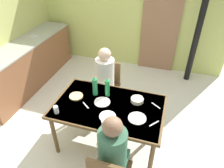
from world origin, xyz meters
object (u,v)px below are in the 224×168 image
person_far_diner (105,74)px  water_bottle_green_far (95,86)px  kitchen_counter (28,64)px  serving_bowl_center (137,100)px  chair_far_diner (108,84)px  water_bottle_green_near (107,88)px  dining_table (109,110)px  person_near_diner (113,149)px

person_far_diner → water_bottle_green_far: 0.50m
kitchen_counter → serving_bowl_center: kitchen_counter is taller
kitchen_counter → chair_far_diner: bearing=-8.0°
kitchen_counter → chair_far_diner: (1.81, -0.25, 0.05)m
water_bottle_green_near → water_bottle_green_far: size_ratio=0.98×
chair_far_diner → person_far_diner: 0.31m
kitchen_counter → water_bottle_green_near: bearing=-23.1°
water_bottle_green_far → serving_bowl_center: bearing=1.7°
dining_table → person_near_diner: (0.26, -0.67, 0.11)m
chair_far_diner → serving_bowl_center: 0.91m
chair_far_diner → serving_bowl_center: bearing=135.8°
kitchen_counter → person_far_diner: bearing=-12.2°
person_near_diner → water_bottle_green_near: person_near_diner is taller
water_bottle_green_near → person_far_diner: bearing=113.1°
person_near_diner → person_far_diner: (-0.55, 1.34, 0.00)m
dining_table → water_bottle_green_near: 0.30m
person_near_diner → chair_far_diner: bearing=110.4°
chair_far_diner → person_far_diner: (-0.00, -0.14, 0.28)m
chair_far_diner → water_bottle_green_far: size_ratio=2.98×
person_near_diner → person_far_diner: bearing=112.3°
water_bottle_green_near → serving_bowl_center: bearing=-1.2°
person_near_diner → water_bottle_green_near: bearing=111.8°
kitchen_counter → dining_table: bearing=-26.8°
dining_table → serving_bowl_center: serving_bowl_center is taller
person_near_diner → serving_bowl_center: person_near_diner is taller
chair_far_diner → water_bottle_green_far: water_bottle_green_far is taller
kitchen_counter → water_bottle_green_far: water_bottle_green_far is taller
dining_table → person_near_diner: bearing=-68.4°
water_bottle_green_far → chair_far_diner: bearing=92.5°
water_bottle_green_far → person_far_diner: bearing=93.2°
kitchen_counter → serving_bowl_center: bearing=-19.5°
person_near_diner → person_far_diner: same height
dining_table → person_far_diner: person_far_diner is taller
kitchen_counter → serving_bowl_center: (2.43, -0.86, 0.32)m
kitchen_counter → person_near_diner: size_ratio=3.33×
dining_table → person_far_diner: (-0.28, 0.67, 0.11)m
chair_far_diner → person_near_diner: person_near_diner is taller
water_bottle_green_near → water_bottle_green_far: (-0.17, -0.03, 0.00)m
serving_bowl_center → water_bottle_green_far: bearing=-178.3°
kitchen_counter → water_bottle_green_near: size_ratio=8.96×
chair_far_diner → person_near_diner: 1.60m
water_bottle_green_near → serving_bowl_center: (0.43, -0.01, -0.11)m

